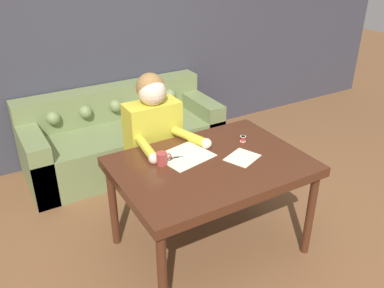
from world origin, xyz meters
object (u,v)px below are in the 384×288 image
Objects in this scene: person at (154,145)px; scissors at (176,158)px; couch at (123,138)px; mug at (162,159)px; thread_spool at (243,139)px; dining_table at (211,171)px.

person is 5.50× the size of scissors.
person reaches higher than scissors.
mug is at bearing -99.28° from couch.
person reaches higher than thread_spool.
couch is 1.57m from thread_spool.
couch is 8.68× the size of scissors.
dining_table is 29.70× the size of thread_spool.
person is at bearing 71.25° from mug.
mug is 2.51× the size of thread_spool.
person is 0.53m from mug.
couch is 1.47m from scissors.
dining_table is 0.68× the size of couch.
thread_spool is at bearing -71.95° from couch.
thread_spool is (0.46, -1.42, 0.49)m from couch.
person is 0.73m from thread_spool.
thread_spool reaches higher than dining_table.
dining_table is 0.36m from mug.
scissors is at bearing 176.79° from thread_spool.
person reaches higher than couch.
scissors is 0.14m from mug.
couch is 43.99× the size of thread_spool.
thread_spool is at bearing 21.23° from dining_table.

